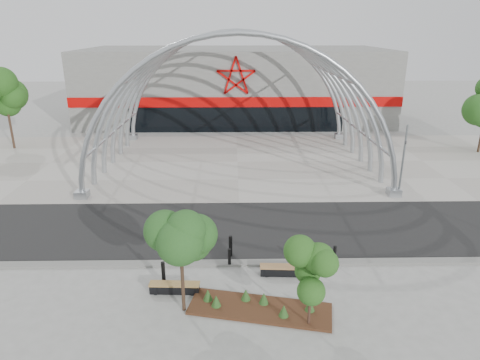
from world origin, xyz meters
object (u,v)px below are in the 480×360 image
Objects in this scene: street_tree_1 at (312,271)px; bollard_2 at (229,258)px; bench_0 at (175,288)px; street_tree_0 at (180,240)px; bench_1 at (284,271)px; signal_pole at (403,160)px.

street_tree_1 is 5.40m from bollard_2.
street_tree_0 is at bearing -66.61° from bench_0.
bench_1 is at bearing -17.49° from bollard_2.
bench_0 is (-0.50, 1.16, -2.81)m from street_tree_0.
bench_1 is (4.16, 2.39, -2.80)m from street_tree_0.
street_tree_0 is at bearing 167.77° from street_tree_1.
street_tree_0 reaches higher than bench_0.
bollard_2 is (1.74, 3.15, -2.57)m from street_tree_0.
street_tree_0 is at bearing -137.53° from signal_pole.
signal_pole reaches higher than bench_1.
street_tree_1 is 1.52× the size of bench_0.
signal_pole is 13.86m from bollard_2.
signal_pole is at bearing 42.47° from street_tree_0.
street_tree_0 is 1.94× the size of bench_1.
bollard_2 is at bearing -142.33° from signal_pole.
signal_pole reaches higher than street_tree_0.
bench_1 is at bearing 29.91° from street_tree_0.
street_tree_0 is (-12.60, -11.53, 0.57)m from signal_pole.
bench_0 is 3.01m from bollard_2.
street_tree_0 is 4.82m from street_tree_1.
street_tree_0 is 4.73× the size of bollard_2.
signal_pole is 17.09m from street_tree_0.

